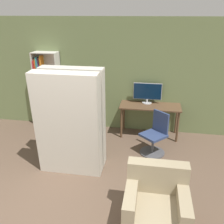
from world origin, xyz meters
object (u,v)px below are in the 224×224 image
at_px(office_chair, 155,137).
at_px(bookshelf, 47,93).
at_px(armchair, 156,205).
at_px(mattress_near, 68,126).
at_px(mattress_far, 74,118).
at_px(monitor, 147,92).

height_order(office_chair, bookshelf, bookshelf).
height_order(office_chair, armchair, office_chair).
height_order(bookshelf, armchair, bookshelf).
bearing_deg(office_chair, mattress_near, -147.47).
relative_size(mattress_near, armchair, 2.25).
relative_size(mattress_far, armchair, 2.24).
distance_m(monitor, armchair, 2.99).
distance_m(bookshelf, mattress_far, 1.98).
distance_m(mattress_near, mattress_far, 0.36).
distance_m(bookshelf, mattress_near, 2.27).
xyz_separation_m(office_chair, armchair, (0.04, -1.95, -0.04)).
height_order(office_chair, mattress_far, mattress_far).
relative_size(monitor, bookshelf, 0.35).
bearing_deg(mattress_far, office_chair, 21.83).
bearing_deg(mattress_near, bookshelf, 122.71).
relative_size(office_chair, bookshelf, 0.47).
height_order(mattress_far, armchair, mattress_far).
xyz_separation_m(monitor, armchair, (0.26, -2.89, -0.71)).
relative_size(monitor, armchair, 0.78).
xyz_separation_m(monitor, mattress_near, (-1.29, -1.91, -0.08)).
relative_size(bookshelf, armchair, 2.24).
bearing_deg(armchair, mattress_near, 147.76).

